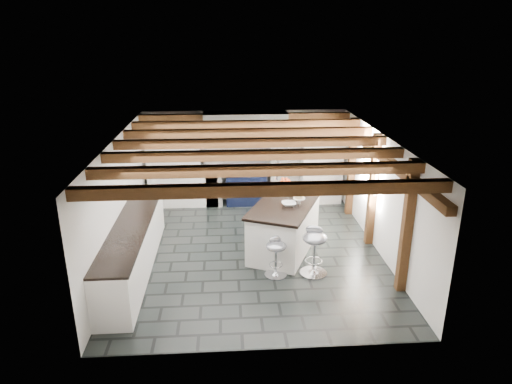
{
  "coord_description": "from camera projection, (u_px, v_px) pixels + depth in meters",
  "views": [
    {
      "loc": [
        -0.48,
        -8.18,
        4.18
      ],
      "look_at": [
        0.1,
        0.4,
        1.1
      ],
      "focal_mm": 32.0,
      "sensor_mm": 36.0,
      "label": 1
    }
  ],
  "objects": [
    {
      "name": "bar_stool_near",
      "position": [
        315.0,
        245.0,
        8.08
      ],
      "size": [
        0.55,
        0.55,
        0.91
      ],
      "rotation": [
        0.0,
        0.0,
        -0.27
      ],
      "color": "silver",
      "rests_on": "ground"
    },
    {
      "name": "room_shell",
      "position": [
        221.0,
        179.0,
        10.06
      ],
      "size": [
        6.0,
        6.03,
        6.0
      ],
      "color": "white",
      "rests_on": "ground"
    },
    {
      "name": "bar_stool_far",
      "position": [
        276.0,
        252.0,
        8.06
      ],
      "size": [
        0.47,
        0.47,
        0.74
      ],
      "rotation": [
        0.0,
        0.0,
        0.36
      ],
      "color": "silver",
      "rests_on": "ground"
    },
    {
      "name": "kitchen_island",
      "position": [
        285.0,
        226.0,
        9.03
      ],
      "size": [
        1.75,
        2.25,
        1.32
      ],
      "rotation": [
        0.0,
        0.0,
        -0.41
      ],
      "color": "white",
      "rests_on": "ground"
    },
    {
      "name": "ground",
      "position": [
        252.0,
        250.0,
        9.13
      ],
      "size": [
        6.0,
        6.0,
        0.0
      ],
      "primitive_type": "plane",
      "color": "black",
      "rests_on": "ground"
    },
    {
      "name": "range_cooker",
      "position": [
        246.0,
        185.0,
        11.48
      ],
      "size": [
        1.0,
        0.63,
        0.99
      ],
      "color": "black",
      "rests_on": "ground"
    }
  ]
}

